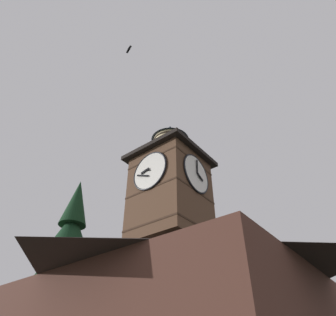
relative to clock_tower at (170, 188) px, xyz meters
name	(u,v)px	position (x,y,z in m)	size (l,w,h in m)	color
clock_tower	(170,188)	(0.00, 0.00, 0.00)	(4.24, 4.24, 8.18)	brown
pine_tree_behind	(59,290)	(1.96, -6.10, -5.03)	(5.19, 5.19, 12.24)	#473323
pine_tree_aside	(213,308)	(-7.74, -2.42, -5.00)	(5.60, 5.60, 11.88)	#473323
moon	(21,297)	(-14.37, -41.48, 1.90)	(1.63, 1.63, 1.63)	silver
flying_bird_high	(183,144)	(-5.48, -2.82, 8.17)	(0.53, 0.62, 0.15)	black
flying_bird_low	(129,49)	(4.36, 0.05, 8.35)	(0.33, 0.62, 0.10)	black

